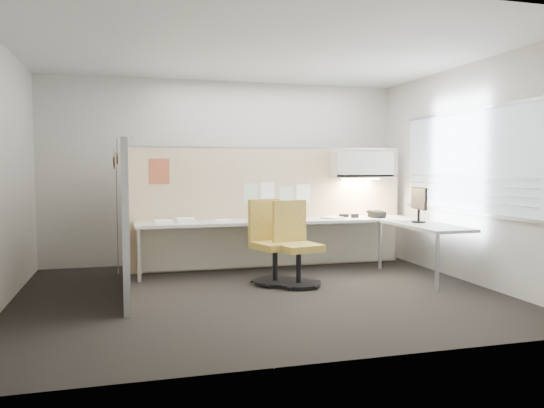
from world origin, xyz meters
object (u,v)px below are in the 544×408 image
object	(u,v)px
chair_right	(296,246)
desk	(305,229)
phone	(377,214)
chair_left	(272,245)
monitor	(419,202)

from	to	relation	value
chair_right	desk	bearing A→B (deg)	50.80
chair_right	phone	xyz separation A→B (m)	(1.54, 0.86, 0.29)
chair_left	monitor	distance (m)	2.09
desk	monitor	size ratio (longest dim) A/B	8.40
chair_left	chair_right	distance (m)	0.32
desk	chair_left	bearing A→B (deg)	-137.71
desk	phone	xyz separation A→B (m)	(1.14, 0.07, 0.18)
chair_left	monitor	size ratio (longest dim) A/B	2.21
desk	monitor	world-z (taller)	monitor
chair_left	phone	bearing A→B (deg)	-0.03
chair_left	phone	distance (m)	1.94
desk	chair_left	size ratio (longest dim) A/B	3.80
chair_right	monitor	bearing A→B (deg)	-10.52
desk	phone	distance (m)	1.16
chair_left	monitor	world-z (taller)	monitor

